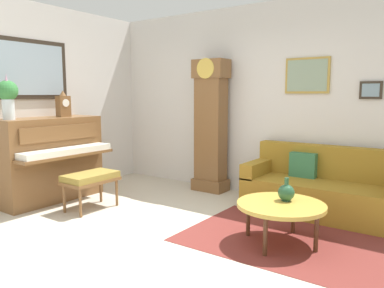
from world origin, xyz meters
name	(u,v)px	position (x,y,z in m)	size (l,w,h in m)	color
ground_plane	(152,247)	(0.00, 0.00, -0.05)	(6.40, 6.00, 0.10)	beige
wall_left	(8,101)	(-2.60, 0.01, 1.41)	(0.13, 4.90, 2.80)	silver
wall_back	(259,101)	(0.02, 2.40, 1.40)	(5.30, 0.13, 2.80)	silver
area_rug	(288,240)	(1.12, 0.86, 0.00)	(2.10, 1.50, 0.01)	maroon
piano	(49,159)	(-2.23, 0.35, 0.60)	(0.87, 1.44, 1.18)	brown
piano_bench	(91,179)	(-1.39, 0.39, 0.41)	(0.42, 0.70, 0.48)	brown
grandfather_clock	(211,129)	(-0.65, 2.12, 0.96)	(0.52, 0.34, 2.03)	brown
couch	(323,189)	(1.14, 1.96, 0.31)	(1.90, 0.80, 0.84)	olive
coffee_table	(281,206)	(1.08, 0.73, 0.39)	(0.88, 0.88, 0.42)	gold
mantel_clock	(63,105)	(-2.23, 0.62, 1.35)	(0.13, 0.18, 0.38)	brown
flower_vase	(8,95)	(-2.23, -0.19, 1.49)	(0.26, 0.26, 0.58)	silver
green_jug	(286,192)	(1.08, 0.85, 0.51)	(0.17, 0.17, 0.24)	#234C33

